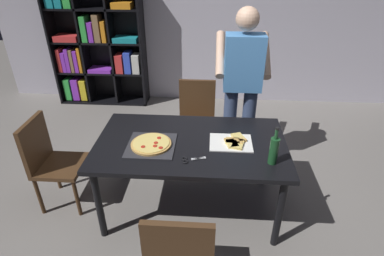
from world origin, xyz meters
The scene contains 12 objects.
ground_plane centered at (0.00, 0.00, 0.00)m, with size 12.00×12.00×0.00m, color gray.
back_wall centered at (0.00, 2.60, 1.40)m, with size 6.40×0.10×2.80m, color #BCB7C6.
dining_table centered at (0.00, 0.00, 0.68)m, with size 1.64×0.96×0.75m.
chair_near_camera centered at (0.00, -0.96, 0.51)m, with size 0.42×0.42×0.90m.
chair_far_side centered at (0.00, 0.96, 0.51)m, with size 0.42×0.42×0.90m.
chair_left_end centered at (-1.31, 0.00, 0.51)m, with size 0.42×0.42×0.90m.
bookshelf centered at (-1.64, 2.38, 0.95)m, with size 1.40×0.35×1.95m.
person_serving_pizza centered at (0.47, 0.74, 1.00)m, with size 0.55×0.54×1.75m.
pepperoni_pizza_on_tray centered at (-0.33, -0.09, 0.77)m, with size 0.40×0.40×0.04m.
pizza_slices_on_towel centered at (0.37, 0.00, 0.76)m, with size 0.36×0.29×0.03m.
wine_bottle centered at (0.65, -0.26, 0.87)m, with size 0.07×0.07×0.32m.
kitchen_scissors centered at (0.01, -0.27, 0.76)m, with size 0.20×0.10×0.01m.
Camera 1 is at (0.16, -2.26, 2.20)m, focal length 29.11 mm.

